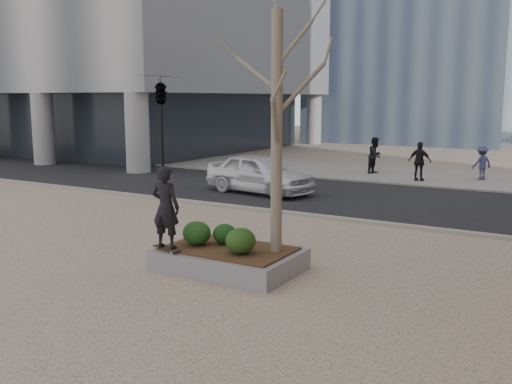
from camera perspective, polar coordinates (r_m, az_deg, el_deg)
The scene contains 16 objects.
ground at distance 13.22m, azimuth -6.33°, elevation -7.04°, with size 120.00×120.00×0.00m, color tan.
street at distance 21.84m, azimuth 9.58°, elevation -0.54°, with size 60.00×8.00×0.02m, color black.
far_sidewalk at distance 28.42m, azimuth 14.66°, elevation 1.57°, with size 60.00×6.00×0.02m, color gray.
planter at distance 12.60m, azimuth -2.68°, elevation -6.75°, with size 3.00×2.00×0.45m, color gray.
planter_mulch at distance 12.54m, azimuth -2.69°, elevation -5.68°, with size 2.70×1.70×0.04m, color #382314.
sycamore_tree at distance 11.85m, azimuth 2.10°, elevation 9.69°, with size 2.80×2.80×6.60m, color gray, non-canonical shape.
shrub_left at distance 12.77m, azimuth -5.95°, elevation -4.11°, with size 0.63×0.63×0.53m, color #193E13.
shrub_middle at distance 12.83m, azimuth -3.15°, elevation -4.20°, with size 0.53×0.53×0.45m, color #133C15.
shrub_right at distance 12.00m, azimuth -1.55°, elevation -4.90°, with size 0.65×0.65×0.55m, color #1C4014.
skateboard at distance 12.55m, azimuth -8.92°, elevation -5.69°, with size 0.78×0.20×0.07m, color black, non-canonical shape.
skateboarder at distance 12.34m, azimuth -9.03°, elevation -1.52°, with size 0.65×0.43×1.78m, color black.
police_car at distance 22.36m, azimuth 0.37°, elevation 1.86°, with size 1.83×4.56×1.55m, color white.
pedestrian_a at distance 28.87m, azimuth 11.84°, elevation 3.61°, with size 0.87×0.68×1.79m, color black.
pedestrian_b at distance 28.03m, azimuth 21.65°, elevation 2.73°, with size 1.00×0.57×1.55m, color #383B64.
pedestrian_c at distance 26.67m, azimuth 16.05°, elevation 2.96°, with size 1.04×0.43×1.77m, color black.
traffic_light_near at distance 20.54m, azimuth -9.39°, elevation 5.15°, with size 0.60×2.48×4.50m, color black, non-canonical shape.
Camera 1 is at (7.65, -10.12, 3.73)m, focal length 40.00 mm.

